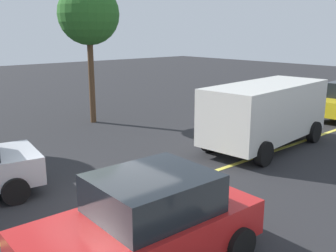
% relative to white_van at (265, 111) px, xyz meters
% --- Properties ---
extents(ground_plane, '(80.00, 80.00, 0.00)m').
position_rel_white_van_xyz_m(ground_plane, '(-6.76, -0.54, -1.27)').
color(ground_plane, '#262628').
extents(lane_marking_centre, '(28.00, 0.16, 0.01)m').
position_rel_white_van_xyz_m(lane_marking_centre, '(-3.76, -0.54, -1.26)').
color(lane_marking_centre, '#E0D14C').
extents(white_van, '(5.37, 2.66, 2.20)m').
position_rel_white_van_xyz_m(white_van, '(0.00, 0.00, 0.00)').
color(white_van, silver).
rests_on(white_van, ground_plane).
extents(car_red_behind_van, '(4.08, 2.17, 1.62)m').
position_rel_white_van_xyz_m(car_red_behind_van, '(-7.40, -2.89, -0.46)').
color(car_red_behind_van, red).
rests_on(car_red_behind_van, ground_plane).
extents(tree_centre_verge, '(2.57, 2.57, 5.90)m').
position_rel_white_van_xyz_m(tree_centre_verge, '(-2.50, 7.22, 3.31)').
color(tree_centre_verge, '#513823').
rests_on(tree_centre_verge, ground_plane).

